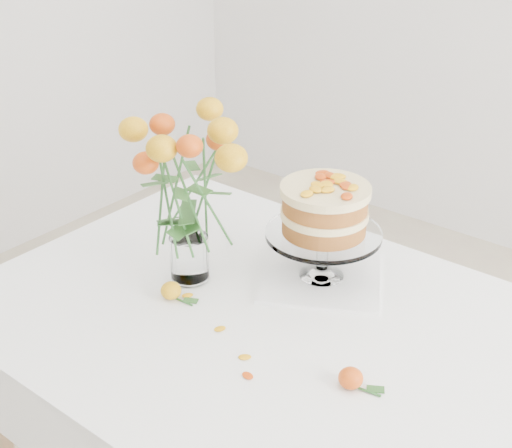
% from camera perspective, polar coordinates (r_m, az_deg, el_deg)
% --- Properties ---
extents(table, '(1.43, 0.93, 0.76)m').
position_cam_1_polar(table, '(1.55, 3.03, -10.81)').
color(table, tan).
rests_on(table, ground).
extents(napkin, '(0.37, 0.37, 0.01)m').
position_cam_1_polar(napkin, '(1.67, 5.25, -4.20)').
color(napkin, white).
rests_on(napkin, table).
extents(cake_stand, '(0.27, 0.27, 0.24)m').
position_cam_1_polar(cake_stand, '(1.59, 5.50, 0.80)').
color(cake_stand, white).
rests_on(cake_stand, napkin).
extents(rose_vase, '(0.29, 0.29, 0.45)m').
position_cam_1_polar(rose_vase, '(1.55, -5.67, 3.89)').
color(rose_vase, white).
rests_on(rose_vase, table).
extents(loose_rose_near, '(0.08, 0.05, 0.04)m').
position_cam_1_polar(loose_rose_near, '(1.60, -6.81, -5.32)').
color(loose_rose_near, yellow).
rests_on(loose_rose_near, table).
extents(loose_rose_far, '(0.08, 0.05, 0.04)m').
position_cam_1_polar(loose_rose_far, '(1.36, 7.60, -12.14)').
color(loose_rose_far, '#D2480A').
rests_on(loose_rose_far, table).
extents(stray_petal_a, '(0.03, 0.02, 0.00)m').
position_cam_1_polar(stray_petal_a, '(1.50, -2.91, -8.38)').
color(stray_petal_a, '#F6A80F').
rests_on(stray_petal_a, table).
extents(stray_petal_b, '(0.03, 0.02, 0.00)m').
position_cam_1_polar(stray_petal_b, '(1.42, -0.91, -10.61)').
color(stray_petal_b, '#F6A80F').
rests_on(stray_petal_b, table).
extents(stray_petal_c, '(0.03, 0.02, 0.00)m').
position_cam_1_polar(stray_petal_c, '(1.38, -0.67, -12.05)').
color(stray_petal_c, '#F6A80F').
rests_on(stray_petal_c, table).
extents(stray_petal_d, '(0.03, 0.02, 0.00)m').
position_cam_1_polar(stray_petal_d, '(1.61, -5.50, -5.71)').
color(stray_petal_d, '#F6A80F').
rests_on(stray_petal_d, table).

